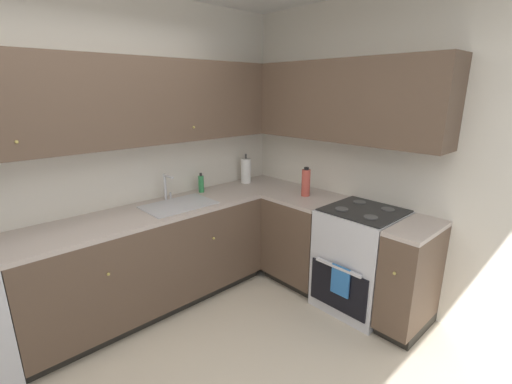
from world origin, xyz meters
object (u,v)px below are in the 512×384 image
Objects in this scene: oil_bottle at (306,182)px; soap_bottle at (201,184)px; oven_range at (360,258)px; paper_towel_roll at (246,171)px.

soap_bottle is at bearing 130.31° from oil_bottle.
oven_range is at bearing -64.15° from soap_bottle.
paper_towel_roll is at bearing 94.43° from oven_range.
soap_bottle is at bearing 115.85° from oven_range.
oil_bottle is (0.09, -0.77, -0.00)m from paper_towel_roll.
soap_bottle reaches higher than oven_range.
soap_bottle is 0.60× the size of paper_towel_roll.
paper_towel_roll is 1.17× the size of oil_bottle.
oven_range is 1.67m from soap_bottle.
oil_bottle reaches higher than soap_bottle.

